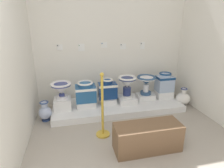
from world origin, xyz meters
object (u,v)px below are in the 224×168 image
at_px(plinth_block_leftmost, 163,94).
at_px(museum_bench, 147,137).
at_px(plinth_block_broad_patterned, 86,103).
at_px(decorative_vase_corner, 183,98).
at_px(plinth_block_central_ornate, 108,100).
at_px(stanchion_post_near_left, 103,116).
at_px(info_placard_second, 81,47).
at_px(antique_toilet_broad_patterned, 86,91).
at_px(antique_toilet_squat_floral, 146,81).
at_px(plinth_block_rightmost, 63,104).
at_px(antique_toilet_leftmost, 165,82).
at_px(plinth_block_squat_floral, 145,96).
at_px(antique_toilet_central_ornate, 107,89).
at_px(info_placard_first, 60,47).
at_px(info_placard_fifth, 142,46).
at_px(info_placard_third, 104,45).
at_px(decorative_vase_companion, 45,112).
at_px(info_placard_fourth, 123,46).
at_px(plinth_block_slender_white, 127,99).
at_px(antique_toilet_slender_white, 127,83).

distance_m(plinth_block_leftmost, museum_bench, 1.76).
relative_size(plinth_block_broad_patterned, decorative_vase_corner, 0.92).
distance_m(plinth_block_central_ornate, stanchion_post_near_left, 1.03).
height_order(plinth_block_central_ornate, info_placard_second, info_placard_second).
relative_size(antique_toilet_broad_patterned, antique_toilet_squat_floral, 0.98).
bearing_deg(plinth_block_rightmost, antique_toilet_leftmost, 2.49).
height_order(plinth_block_squat_floral, decorative_vase_corner, decorative_vase_corner).
height_order(antique_toilet_leftmost, stanchion_post_near_left, stanchion_post_near_left).
bearing_deg(plinth_block_rightmost, antique_toilet_central_ornate, 7.00).
height_order(antique_toilet_leftmost, info_placard_first, info_placard_first).
distance_m(plinth_block_leftmost, info_placard_fifth, 1.19).
bearing_deg(info_placard_fifth, plinth_block_squat_floral, -94.99).
relative_size(plinth_block_central_ornate, info_placard_third, 2.67).
height_order(plinth_block_broad_patterned, plinth_block_squat_floral, plinth_block_broad_patterned).
bearing_deg(stanchion_post_near_left, plinth_block_leftmost, 31.48).
bearing_deg(plinth_block_broad_patterned, stanchion_post_near_left, -78.20).
xyz_separation_m(info_placard_second, decorative_vase_companion, (-0.77, -0.68, -1.08)).
bearing_deg(plinth_block_broad_patterned, antique_toilet_broad_patterned, 0.00).
xyz_separation_m(plinth_block_squat_floral, plinth_block_leftmost, (0.43, -0.01, 0.02)).
relative_size(antique_toilet_central_ornate, stanchion_post_near_left, 0.39).
relative_size(plinth_block_broad_patterned, antique_toilet_leftmost, 0.89).
height_order(plinth_block_rightmost, info_placard_first, info_placard_first).
bearing_deg(plinth_block_leftmost, plinth_block_squat_floral, 178.43).
xyz_separation_m(antique_toilet_central_ornate, museum_bench, (0.28, -1.46, -0.23)).
relative_size(info_placard_fourth, info_placard_fifth, 0.85).
bearing_deg(plinth_block_rightmost, plinth_block_slender_white, 1.94).
bearing_deg(plinth_block_slender_white, antique_toilet_central_ornate, 170.44).
relative_size(plinth_block_leftmost, museum_bench, 0.37).
bearing_deg(info_placard_third, plinth_block_slender_white, -50.80).
relative_size(plinth_block_central_ornate, decorative_vase_corner, 0.89).
relative_size(antique_toilet_central_ornate, info_placard_third, 3.09).
height_order(info_placard_second, stanchion_post_near_left, info_placard_second).
relative_size(info_placard_third, info_placard_fifth, 0.86).
relative_size(antique_toilet_squat_floral, info_placard_first, 3.54).
bearing_deg(plinth_block_squat_floral, plinth_block_broad_patterned, -176.29).
bearing_deg(antique_toilet_leftmost, plinth_block_broad_patterned, -177.59).
xyz_separation_m(plinth_block_broad_patterned, antique_toilet_slender_white, (0.87, 0.02, 0.36)).
xyz_separation_m(plinth_block_rightmost, info_placard_second, (0.45, 0.52, 1.01)).
bearing_deg(antique_toilet_slender_white, info_placard_second, 151.27).
height_order(stanchion_post_near_left, museum_bench, stanchion_post_near_left).
xyz_separation_m(info_placard_fourth, decorative_vase_companion, (-1.67, -0.68, -1.07)).
bearing_deg(antique_toilet_central_ornate, decorative_vase_companion, -167.75).
height_order(info_placard_fifth, decorative_vase_companion, info_placard_fifth).
distance_m(plinth_block_leftmost, info_placard_second, 2.08).
bearing_deg(info_placard_third, decorative_vase_companion, -151.49).
xyz_separation_m(info_placard_third, museum_bench, (0.27, -1.87, -1.08)).
xyz_separation_m(plinth_block_broad_patterned, info_placard_third, (0.48, 0.50, 1.10)).
distance_m(antique_toilet_central_ornate, plinth_block_slender_white, 0.48).
relative_size(info_placard_first, museum_bench, 0.12).
bearing_deg(plinth_block_broad_patterned, antique_toilet_squat_floral, 3.71).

